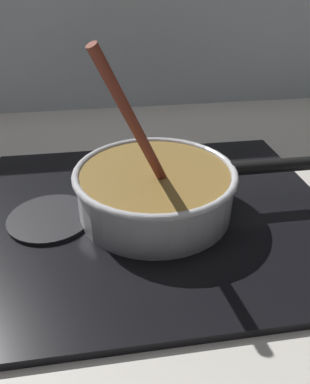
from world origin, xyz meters
The scene contains 5 objects.
ground centered at (0.00, 0.00, -0.02)m, with size 2.40×1.60×0.04m, color beige.
hob_plate centered at (-0.01, 0.24, 0.01)m, with size 0.56×0.48×0.01m, color black.
burner_ring centered at (-0.01, 0.24, 0.02)m, with size 0.20×0.20×0.01m, color #592D0C.
spare_burner centered at (-0.17, 0.24, 0.01)m, with size 0.13×0.13×0.01m, color #262628.
cooking_pan centered at (-0.01, 0.24, 0.05)m, with size 0.41×0.25×0.27m.
Camera 1 is at (-0.08, -0.25, 0.35)m, focal length 35.00 mm.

